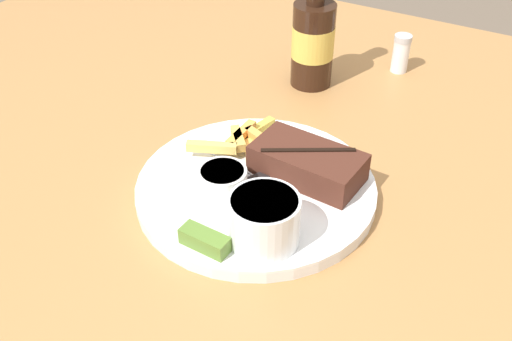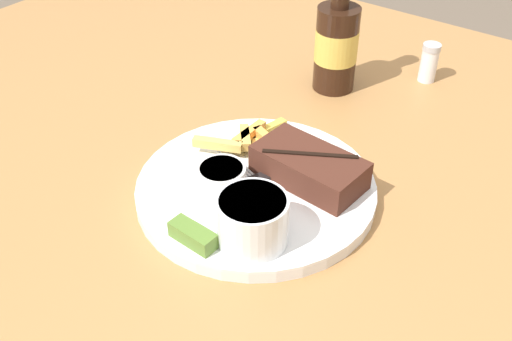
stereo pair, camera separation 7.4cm
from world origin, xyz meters
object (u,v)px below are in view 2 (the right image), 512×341
at_px(coleslaw_cup, 253,218).
at_px(fork_utensil, 224,151).
at_px(dipping_sauce_cup, 222,177).
at_px(steak_portion, 309,167).
at_px(pickle_spear, 193,235).
at_px(knife_utensil, 280,171).
at_px(salt_shaker, 429,62).
at_px(dinner_plate, 256,189).
at_px(beer_bottle, 336,43).

height_order(coleslaw_cup, fork_utensil, coleslaw_cup).
height_order(coleslaw_cup, dipping_sauce_cup, coleslaw_cup).
distance_m(steak_portion, pickle_spear, 0.18).
xyz_separation_m(pickle_spear, knife_utensil, (0.01, 0.16, -0.01)).
height_order(dipping_sauce_cup, salt_shaker, salt_shaker).
bearing_deg(dinner_plate, fork_utensil, 159.38).
height_order(dipping_sauce_cup, knife_utensil, dipping_sauce_cup).
height_order(pickle_spear, knife_utensil, pickle_spear).
bearing_deg(beer_bottle, steak_portion, -65.80).
height_order(coleslaw_cup, knife_utensil, coleslaw_cup).
height_order(coleslaw_cup, salt_shaker, coleslaw_cup).
xyz_separation_m(dinner_plate, coleslaw_cup, (0.06, -0.08, 0.04)).
bearing_deg(knife_utensil, steak_portion, -52.57).
bearing_deg(fork_utensil, beer_bottle, 108.38).
xyz_separation_m(dinner_plate, salt_shaker, (0.05, 0.41, 0.02)).
bearing_deg(dinner_plate, dipping_sauce_cup, -131.00).
relative_size(dinner_plate, fork_utensil, 2.34).
relative_size(dinner_plate, beer_bottle, 1.38).
bearing_deg(steak_portion, salt_shaker, 89.92).
bearing_deg(dipping_sauce_cup, fork_utensil, 127.32).
xyz_separation_m(dipping_sauce_cup, fork_utensil, (-0.05, 0.06, -0.02)).
bearing_deg(steak_portion, fork_utensil, -171.68).
distance_m(dinner_plate, coleslaw_cup, 0.11).
height_order(coleslaw_cup, beer_bottle, beer_bottle).
bearing_deg(steak_portion, dinner_plate, -136.40).
bearing_deg(dipping_sauce_cup, coleslaw_cup, -30.59).
bearing_deg(pickle_spear, salt_shaker, 85.50).
xyz_separation_m(dipping_sauce_cup, pickle_spear, (0.04, -0.09, -0.01)).
xyz_separation_m(dinner_plate, pickle_spear, (0.01, -0.13, 0.02)).
xyz_separation_m(coleslaw_cup, knife_utensil, (-0.05, 0.12, -0.03)).
bearing_deg(beer_bottle, pickle_spear, -80.47).
bearing_deg(fork_utensil, dipping_sauce_cup, -32.06).
height_order(pickle_spear, beer_bottle, beer_bottle).
height_order(steak_portion, dipping_sauce_cup, steak_portion).
height_order(fork_utensil, knife_utensil, knife_utensil).
relative_size(dinner_plate, steak_portion, 2.11).
bearing_deg(pickle_spear, beer_bottle, 99.53).
bearing_deg(salt_shaker, dinner_plate, -96.82).
height_order(steak_portion, salt_shaker, salt_shaker).
distance_m(steak_portion, dipping_sauce_cup, 0.11).
height_order(dipping_sauce_cup, pickle_spear, dipping_sauce_cup).
relative_size(pickle_spear, beer_bottle, 0.27).
bearing_deg(dipping_sauce_cup, pickle_spear, -69.37).
xyz_separation_m(dipping_sauce_cup, salt_shaker, (0.08, 0.44, -0.00)).
xyz_separation_m(dipping_sauce_cup, knife_utensil, (0.04, 0.07, -0.01)).
distance_m(dipping_sauce_cup, salt_shaker, 0.45).
height_order(coleslaw_cup, pickle_spear, coleslaw_cup).
xyz_separation_m(coleslaw_cup, pickle_spear, (-0.05, -0.04, -0.02)).
distance_m(dinner_plate, dipping_sauce_cup, 0.05).
xyz_separation_m(steak_portion, dipping_sauce_cup, (-0.08, -0.08, -0.00)).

